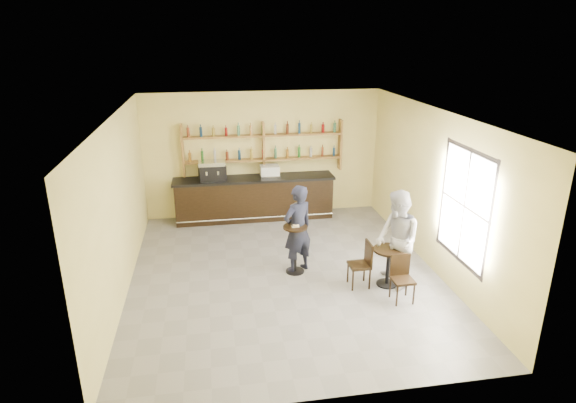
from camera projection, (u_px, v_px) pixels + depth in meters
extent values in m
plane|color=slate|center=(285.00, 274.00, 9.61)|extent=(7.00, 7.00, 0.00)
plane|color=white|center=(284.00, 114.00, 8.54)|extent=(7.00, 7.00, 0.00)
plane|color=#F5E68B|center=(263.00, 154.00, 12.33)|extent=(7.00, 0.00, 7.00)
plane|color=#F5E68B|center=(330.00, 292.00, 5.82)|extent=(7.00, 0.00, 7.00)
plane|color=#F5E68B|center=(119.00, 208.00, 8.61)|extent=(0.00, 7.00, 7.00)
plane|color=#F5E68B|center=(434.00, 190.00, 9.54)|extent=(0.00, 7.00, 7.00)
plane|color=white|center=(464.00, 206.00, 8.39)|extent=(0.00, 2.00, 2.00)
cube|color=white|center=(295.00, 226.00, 9.37)|extent=(0.15, 0.15, 0.00)
torus|color=#E5B353|center=(296.00, 225.00, 9.36)|extent=(0.15, 0.15, 0.05)
imported|color=white|center=(301.00, 222.00, 9.47)|extent=(0.16, 0.16, 0.10)
imported|color=black|center=(298.00, 229.00, 9.47)|extent=(0.78, 0.69, 1.81)
imported|color=white|center=(392.00, 247.00, 8.96)|extent=(0.11, 0.11, 0.08)
imported|color=#A2A1A6|center=(397.00, 240.00, 8.88)|extent=(0.75, 0.94, 1.88)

